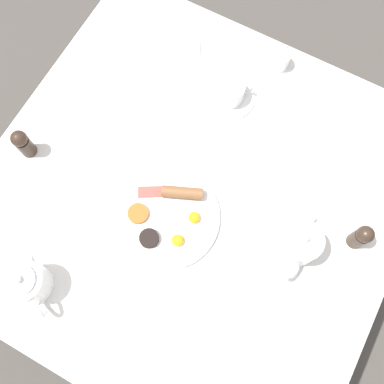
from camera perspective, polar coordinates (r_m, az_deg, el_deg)
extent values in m
plane|color=#4C4742|center=(1.87, 0.00, -6.67)|extent=(8.00, 8.00, 0.00)
cube|color=silver|center=(1.21, 0.00, -0.50)|extent=(1.09, 1.09, 0.03)
cylinder|color=brown|center=(1.74, 22.70, 2.40)|extent=(0.04, 0.04, 0.67)
cylinder|color=brown|center=(1.83, -6.58, 16.55)|extent=(0.04, 0.04, 0.67)
cylinder|color=white|center=(1.17, -3.28, -3.18)|extent=(0.28, 0.28, 0.01)
cylinder|color=white|center=(1.15, -1.82, -6.27)|extent=(0.06, 0.06, 0.00)
sphere|color=yellow|center=(1.14, -1.84, -6.17)|extent=(0.03, 0.03, 0.03)
cylinder|color=white|center=(1.16, 0.27, -3.39)|extent=(0.06, 0.06, 0.00)
sphere|color=yellow|center=(1.15, 0.28, -3.26)|extent=(0.03, 0.03, 0.03)
cylinder|color=brown|center=(1.16, -1.24, -0.09)|extent=(0.07, 0.11, 0.03)
cube|color=#B74C42|center=(1.18, -4.73, 0.03)|extent=(0.07, 0.09, 0.01)
cylinder|color=#D16023|center=(1.17, -6.86, -2.73)|extent=(0.05, 0.05, 0.01)
cylinder|color=black|center=(1.15, -5.47, -5.88)|extent=(0.05, 0.05, 0.02)
cylinder|color=white|center=(1.16, -20.15, -10.74)|extent=(0.10, 0.10, 0.10)
cylinder|color=white|center=(1.11, -21.06, -10.39)|extent=(0.07, 0.07, 0.01)
sphere|color=white|center=(1.10, -21.30, -10.30)|extent=(0.02, 0.02, 0.02)
cone|color=white|center=(1.17, -21.65, -7.85)|extent=(0.04, 0.06, 0.05)
torus|color=white|center=(1.15, -18.99, -13.15)|extent=(0.05, 0.07, 0.08)
cylinder|color=white|center=(1.14, 13.43, -6.48)|extent=(0.10, 0.10, 0.10)
cylinder|color=white|center=(1.09, 14.05, -5.94)|extent=(0.07, 0.07, 0.01)
sphere|color=white|center=(1.08, 14.21, -5.80)|extent=(0.02, 0.02, 0.02)
cone|color=white|center=(1.15, 14.61, -3.38)|extent=(0.06, 0.02, 0.05)
torus|color=white|center=(1.13, 12.50, -9.04)|extent=(0.08, 0.02, 0.08)
cylinder|color=white|center=(1.31, 4.59, 11.98)|extent=(0.15, 0.15, 0.01)
cylinder|color=white|center=(1.28, 4.70, 12.69)|extent=(0.09, 0.09, 0.06)
cylinder|color=brown|center=(1.28, 4.68, 12.59)|extent=(0.08, 0.08, 0.05)
torus|color=white|center=(1.29, 6.83, 12.85)|extent=(0.03, 0.04, 0.04)
cylinder|color=white|center=(1.36, 11.11, 16.13)|extent=(0.05, 0.05, 0.05)
torus|color=white|center=(1.38, 11.64, 17.00)|extent=(0.04, 0.01, 0.04)
cylinder|color=#38281E|center=(1.28, -20.38, 5.49)|extent=(0.04, 0.04, 0.07)
sphere|color=#38281E|center=(1.24, -21.12, 6.34)|extent=(0.04, 0.04, 0.04)
cylinder|color=#38281E|center=(1.20, 20.38, -5.55)|extent=(0.04, 0.04, 0.07)
sphere|color=#38281E|center=(1.16, 21.17, -5.04)|extent=(0.04, 0.04, 0.04)
cube|color=white|center=(1.39, -2.63, 17.89)|extent=(0.17, 0.20, 0.01)
cube|color=silver|center=(1.16, 12.12, -18.68)|extent=(0.22, 0.07, 0.00)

